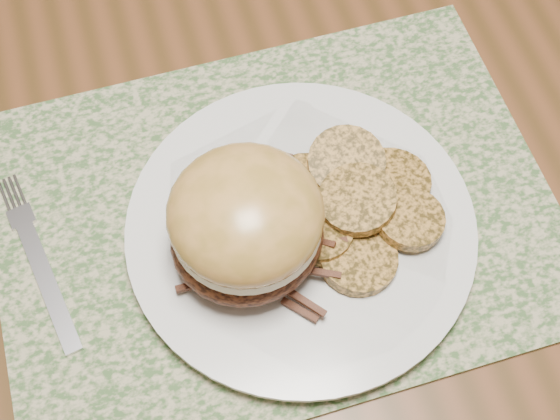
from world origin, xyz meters
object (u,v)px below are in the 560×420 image
object	(u,v)px
pork_sandwich	(246,223)
fork	(38,259)
dining_table	(510,138)
dinner_plate	(301,229)

from	to	relation	value
pork_sandwich	fork	xyz separation A→B (m)	(-0.16, 0.04, -0.06)
pork_sandwich	fork	distance (m)	0.18
dining_table	pork_sandwich	bearing A→B (deg)	-163.28
pork_sandwich	fork	world-z (taller)	pork_sandwich
dining_table	fork	world-z (taller)	fork
pork_sandwich	fork	bearing A→B (deg)	139.39
dinner_plate	pork_sandwich	xyz separation A→B (m)	(-0.04, -0.01, 0.05)
dinner_plate	pork_sandwich	distance (m)	0.07
dining_table	fork	distance (m)	0.46
dinner_plate	fork	world-z (taller)	dinner_plate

